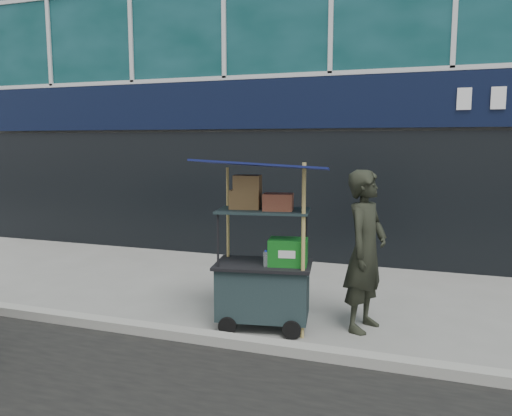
% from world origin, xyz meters
% --- Properties ---
extents(ground, '(80.00, 80.00, 0.00)m').
position_xyz_m(ground, '(0.00, 0.00, 0.00)').
color(ground, gray).
rests_on(ground, ground).
extents(curb, '(80.00, 0.18, 0.12)m').
position_xyz_m(curb, '(0.00, -0.20, 0.06)').
color(curb, '#96968E').
rests_on(curb, ground).
extents(vendor_cart, '(1.66, 1.30, 2.04)m').
position_xyz_m(vendor_cart, '(-0.09, 0.47, 0.71)').
color(vendor_cart, '#192A2B').
rests_on(vendor_cart, ground).
extents(vendor_man, '(0.63, 0.79, 1.90)m').
position_xyz_m(vendor_man, '(1.04, 0.80, 0.95)').
color(vendor_man, black).
rests_on(vendor_man, ground).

